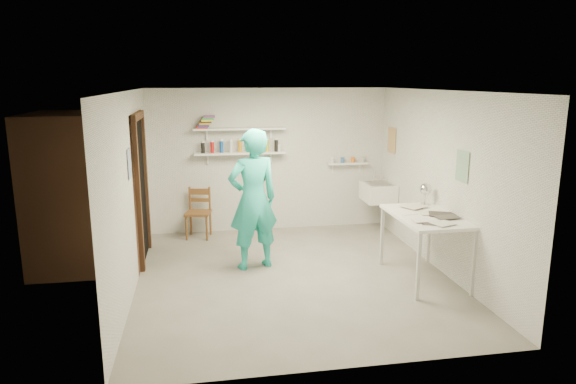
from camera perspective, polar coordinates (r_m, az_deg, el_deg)
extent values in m
cube|color=slate|center=(6.85, 0.58, -9.41)|extent=(4.00, 4.50, 0.02)
cube|color=silver|center=(6.36, 0.63, 11.28)|extent=(4.00, 4.50, 0.02)
cube|color=silver|center=(8.69, -2.11, 3.56)|extent=(4.00, 0.02, 2.40)
cube|color=silver|center=(4.37, 6.03, -5.48)|extent=(4.00, 0.02, 2.40)
cube|color=silver|center=(6.45, -17.24, -0.11)|extent=(0.02, 4.50, 2.40)
cube|color=silver|center=(7.13, 16.69, 1.09)|extent=(0.02, 4.50, 2.40)
cube|color=black|center=(7.51, -16.02, 0.12)|extent=(0.02, 0.90, 2.00)
cube|color=brown|center=(7.61, -21.36, 0.29)|extent=(1.40, 1.50, 2.10)
cube|color=brown|center=(7.36, -16.36, 8.13)|extent=(0.06, 1.05, 0.10)
cube|color=brown|center=(7.02, -16.27, -0.73)|extent=(0.06, 0.10, 2.00)
cube|color=brown|center=(7.99, -15.52, 0.87)|extent=(0.06, 0.10, 2.00)
cube|color=white|center=(8.49, -5.35, 4.33)|extent=(1.50, 0.22, 0.03)
cube|color=white|center=(8.44, -5.41, 7.02)|extent=(1.50, 0.22, 0.03)
cube|color=white|center=(8.90, 6.63, 3.17)|extent=(0.70, 0.14, 0.03)
cube|color=#334C7F|center=(6.43, -17.19, 3.04)|extent=(0.01, 0.28, 0.36)
cube|color=#995933|center=(8.70, 11.45, 5.66)|extent=(0.01, 0.34, 0.42)
cube|color=#3F724C|center=(6.59, 18.79, 2.71)|extent=(0.01, 0.30, 0.38)
cube|color=white|center=(8.66, 9.98, -0.01)|extent=(0.48, 0.60, 0.30)
imported|color=#28C9B7|center=(6.90, -3.90, -0.86)|extent=(0.79, 0.63, 1.91)
cylinder|color=beige|center=(7.05, -3.64, 2.07)|extent=(0.34, 0.13, 0.34)
cube|color=brown|center=(8.45, -9.95, -2.31)|extent=(0.46, 0.44, 0.83)
cube|color=white|center=(6.84, 14.91, -5.97)|extent=(0.77, 1.29, 0.86)
sphere|color=silver|center=(7.21, 15.04, 0.33)|extent=(0.16, 0.16, 0.16)
cylinder|color=black|center=(8.45, -9.59, 4.86)|extent=(0.06, 0.06, 0.17)
cylinder|color=red|center=(8.45, -8.53, 4.89)|extent=(0.06, 0.06, 0.17)
cylinder|color=blue|center=(8.46, -7.47, 4.93)|extent=(0.06, 0.06, 0.17)
cylinder|color=white|center=(8.47, -6.42, 4.96)|extent=(0.06, 0.06, 0.17)
cylinder|color=orange|center=(8.48, -5.37, 5.00)|extent=(0.06, 0.06, 0.17)
cylinder|color=#268C3F|center=(8.49, -4.31, 5.03)|extent=(0.06, 0.06, 0.17)
cylinder|color=#8C268C|center=(8.51, -3.27, 5.06)|extent=(0.06, 0.06, 0.17)
cylinder|color=gold|center=(8.53, -2.23, 5.08)|extent=(0.06, 0.06, 0.17)
cylinder|color=black|center=(8.55, -1.19, 5.11)|extent=(0.06, 0.06, 0.17)
cube|color=red|center=(8.42, -9.52, 7.08)|extent=(0.18, 0.14, 0.03)
cube|color=#1933A5|center=(8.41, -9.39, 7.28)|extent=(0.18, 0.14, 0.03)
cube|color=orange|center=(8.41, -9.26, 7.47)|extent=(0.18, 0.14, 0.03)
cube|color=black|center=(8.41, -9.12, 7.67)|extent=(0.18, 0.14, 0.03)
cube|color=yellow|center=(8.41, -8.99, 7.86)|extent=(0.18, 0.14, 0.03)
cube|color=#338C4C|center=(8.41, -8.86, 8.06)|extent=(0.18, 0.14, 0.03)
cube|color=#8C3F8C|center=(8.40, -8.73, 8.25)|extent=(0.18, 0.14, 0.03)
cylinder|color=silver|center=(8.83, 5.35, 3.53)|extent=(0.07, 0.07, 0.09)
cylinder|color=#335999|center=(8.87, 6.21, 3.55)|extent=(0.07, 0.07, 0.09)
cylinder|color=orange|center=(8.91, 7.07, 3.56)|extent=(0.07, 0.07, 0.09)
cylinder|color=#999999|center=(8.95, 7.91, 3.58)|extent=(0.07, 0.07, 0.09)
cube|color=silver|center=(6.71, 15.12, -2.46)|extent=(0.30, 0.22, 0.00)
cube|color=#4C4742|center=(6.71, 15.12, -2.43)|extent=(0.30, 0.22, 0.00)
cube|color=beige|center=(6.71, 15.12, -2.40)|extent=(0.30, 0.22, 0.00)
cube|color=#383330|center=(6.71, 15.12, -2.37)|extent=(0.30, 0.22, 0.00)
cube|color=silver|center=(6.71, 15.13, -2.33)|extent=(0.30, 0.22, 0.00)
cube|color=silver|center=(6.71, 15.13, -2.30)|extent=(0.30, 0.22, 0.00)
cube|color=#4C4742|center=(6.71, 15.13, -2.27)|extent=(0.30, 0.22, 0.00)
cube|color=beige|center=(6.71, 15.13, -2.23)|extent=(0.30, 0.22, 0.00)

